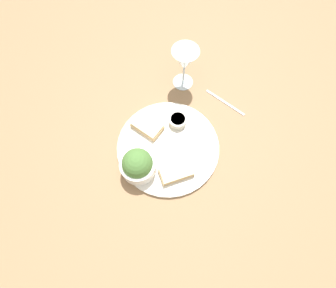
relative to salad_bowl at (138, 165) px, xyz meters
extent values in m
plane|color=#93704C|center=(0.06, 0.11, -0.06)|extent=(4.00, 4.00, 0.00)
cylinder|color=silver|center=(0.06, 0.11, -0.05)|extent=(0.35, 0.35, 0.01)
cylinder|color=white|center=(0.00, 0.00, -0.02)|extent=(0.11, 0.11, 0.05)
sphere|color=#4C7A38|center=(0.00, 0.00, 0.01)|extent=(0.10, 0.10, 0.10)
cylinder|color=beige|center=(0.06, 0.21, -0.03)|extent=(0.06, 0.06, 0.03)
cylinder|color=beige|center=(0.06, 0.21, -0.02)|extent=(0.05, 0.05, 0.01)
cube|color=tan|center=(-0.03, 0.15, -0.03)|extent=(0.12, 0.09, 0.02)
cube|color=beige|center=(-0.03, 0.15, -0.02)|extent=(0.11, 0.08, 0.01)
cube|color=tan|center=(0.12, 0.03, -0.03)|extent=(0.12, 0.11, 0.02)
cube|color=beige|center=(0.12, 0.03, -0.02)|extent=(0.11, 0.10, 0.01)
cylinder|color=silver|center=(0.02, 0.38, -0.05)|extent=(0.08, 0.08, 0.01)
cylinder|color=silver|center=(0.02, 0.38, -0.01)|extent=(0.01, 0.01, 0.08)
cone|color=silver|center=(0.02, 0.38, 0.07)|extent=(0.09, 0.09, 0.09)
cube|color=silver|center=(0.20, 0.35, -0.05)|extent=(0.16, 0.06, 0.01)
camera|label=1|loc=(0.18, -0.21, 0.78)|focal=28.00mm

